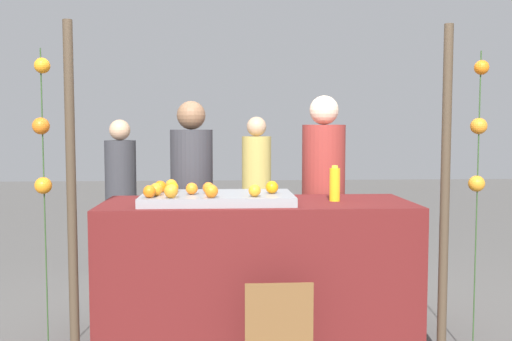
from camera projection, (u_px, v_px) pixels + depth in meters
The scene contains 24 objects.
ground_plane at pixel (257, 337), 3.93m from camera, with size 24.00×24.00×0.00m, color #565451.
stall_counter at pixel (257, 270), 3.89m from camera, with size 2.08×0.80×0.94m, color #5B1919.
orange_tray at pixel (218, 198), 3.80m from camera, with size 1.00×0.58×0.06m, color gray.
orange_0 at pixel (171, 185), 3.97m from camera, with size 0.08×0.08×0.08m, color orange.
orange_1 at pixel (211, 191), 3.57m from camera, with size 0.08×0.08×0.08m, color orange.
orange_2 at pixel (192, 189), 3.75m from camera, with size 0.08×0.08×0.08m, color orange.
orange_3 at pixel (272, 187), 3.80m from camera, with size 0.09×0.09×0.09m, color orange.
orange_4 at pixel (149, 192), 3.57m from camera, with size 0.08×0.08×0.08m, color orange.
orange_5 at pixel (160, 187), 3.86m from camera, with size 0.08×0.08×0.08m, color orange.
orange_6 at pixel (173, 187), 3.87m from camera, with size 0.07×0.07×0.07m, color orange.
orange_7 at pixel (208, 188), 3.80m from camera, with size 0.08×0.08×0.08m, color orange.
orange_8 at pixel (156, 190), 3.67m from camera, with size 0.08×0.08×0.08m, color orange.
orange_9 at pixel (171, 191), 3.56m from camera, with size 0.09×0.09×0.09m, color orange.
orange_10 at pixel (255, 191), 3.63m from camera, with size 0.08×0.08×0.08m, color orange.
juice_bottle at pixel (335, 184), 3.88m from camera, with size 0.07×0.07×0.24m.
chalkboard_sign at pixel (279, 330), 3.32m from camera, with size 0.40×0.03×0.56m.
vendor_left at pixel (192, 213), 4.49m from camera, with size 0.33×0.33×1.65m.
vendor_right at pixel (323, 210), 4.53m from camera, with size 0.34×0.34×1.70m.
crowd_person_0 at pixel (121, 202), 5.69m from camera, with size 0.31×0.31×1.53m.
crowd_person_1 at pixel (257, 194), 6.17m from camera, with size 0.31×0.31×1.56m.
canopy_post_left at pixel (72, 198), 3.35m from camera, with size 0.06×0.06×2.06m, color #473828.
canopy_post_right at pixel (445, 195), 3.48m from camera, with size 0.06×0.06×2.06m, color #473828.
garland_strand_left at pixel (42, 135), 3.32m from camera, with size 0.11×0.11×1.90m.
garland_strand_right at pixel (479, 136), 3.44m from camera, with size 0.10×0.10×1.90m.
Camera 1 is at (-0.24, -3.83, 1.44)m, focal length 40.06 mm.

